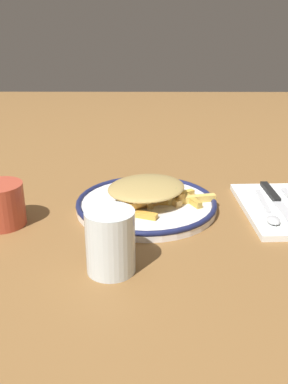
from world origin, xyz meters
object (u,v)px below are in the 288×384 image
spoon (266,212)px  fries_heap (148,190)px  knife (274,200)px  napkin (277,209)px  water_glass (107,241)px  plate (144,204)px

spoon → fries_heap: bearing=-12.9°
fries_heap → spoon: bearing=167.1°
fries_heap → knife: size_ratio=1.06×
fries_heap → spoon: 0.21m
napkin → spoon: bearing=49.9°
napkin → spoon: 0.05m
spoon → water_glass: water_glass is taller
napkin → knife: size_ratio=1.07×
knife → napkin: bearing=92.1°
plate → knife: 0.24m
fries_heap → spoon: (-0.21, 0.05, -0.02)m
napkin → knife: knife is taller
plate → water_glass: water_glass is taller
plate → spoon: (-0.21, 0.04, 0.00)m
fries_heap → napkin: (-0.24, 0.01, -0.03)m
napkin → water_glass: water_glass is taller
fries_heap → knife: 0.24m
water_glass → napkin: bearing=-146.1°
fries_heap → knife: (-0.24, -0.01, -0.02)m
plate → napkin: (-0.24, 0.01, -0.00)m
spoon → water_glass: (0.26, 0.16, 0.03)m
plate → napkin: plate is taller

